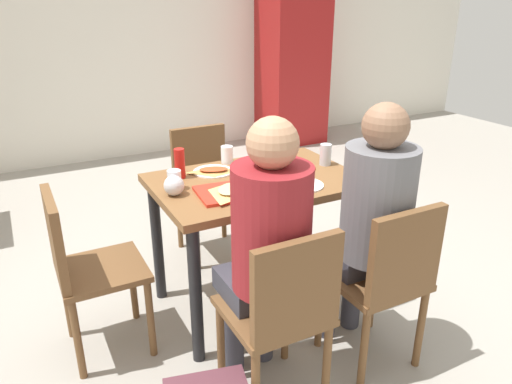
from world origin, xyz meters
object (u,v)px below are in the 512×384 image
object	(u,v)px
chair_near_right	(386,276)
pizza_slice_c	(214,170)
pizza_slice_b	(273,164)
plastic_cup_d	(253,155)
person_in_brown_jacket	(371,214)
paper_plate_near_edge	(302,185)
soda_can	(326,155)
condiment_bottle	(180,163)
tray_red_near	(234,191)
plastic_cup_a	(227,155)
chair_far_side	(205,181)
pizza_slice_a	(230,190)
main_table	(256,199)
foil_bundle	(174,186)
drink_fridge	(292,62)
person_in_red	(267,240)
tray_red_far	(276,166)
chair_near_left	(283,309)
plastic_cup_c	(174,180)
paper_plate_center	(213,171)
plastic_cup_b	(291,188)
chair_left_end	(82,263)

from	to	relation	value
chair_near_right	pizza_slice_c	bearing A→B (deg)	115.04
pizza_slice_b	plastic_cup_d	xyz separation A→B (m)	(-0.05, 0.13, 0.03)
pizza_slice_c	person_in_brown_jacket	bearing A→B (deg)	-61.20
paper_plate_near_edge	soda_can	bearing A→B (deg)	36.50
person_in_brown_jacket	condiment_bottle	size ratio (longest dim) A/B	7.93
tray_red_near	plastic_cup_a	bearing A→B (deg)	69.77
chair_far_side	plastic_cup_d	distance (m)	0.61
pizza_slice_a	pizza_slice_c	xyz separation A→B (m)	(0.05, 0.32, -0.01)
main_table	plastic_cup_a	world-z (taller)	plastic_cup_a
person_in_brown_jacket	soda_can	world-z (taller)	person_in_brown_jacket
foil_bundle	drink_fridge	bearing A→B (deg)	49.68
foil_bundle	chair_far_side	bearing A→B (deg)	59.15
person_in_red	condiment_bottle	distance (m)	0.82
chair_far_side	paper_plate_near_edge	xyz separation A→B (m)	(0.16, -0.95, 0.27)
pizza_slice_a	soda_can	bearing A→B (deg)	13.33
soda_can	tray_red_far	bearing A→B (deg)	161.27
chair_near_left	plastic_cup_c	distance (m)	0.88
paper_plate_center	plastic_cup_c	size ratio (longest dim) A/B	2.20
tray_red_far	paper_plate_near_edge	xyz separation A→B (m)	(-0.03, -0.31, -0.00)
plastic_cup_d	drink_fridge	world-z (taller)	drink_fridge
main_table	chair_near_left	bearing A→B (deg)	-109.79
chair_near_right	pizza_slice_c	distance (m)	1.07
pizza_slice_a	pizza_slice_c	distance (m)	0.33
drink_fridge	foil_bundle	bearing A→B (deg)	-130.32
chair_far_side	foil_bundle	size ratio (longest dim) A/B	8.60
person_in_brown_jacket	pizza_slice_c	distance (m)	0.90
tray_red_far	plastic_cup_c	size ratio (longest dim) A/B	3.60
person_in_brown_jacket	plastic_cup_b	world-z (taller)	person_in_brown_jacket
paper_plate_center	tray_red_near	bearing A→B (deg)	-94.68
paper_plate_near_edge	plastic_cup_b	bearing A→B (deg)	-140.86
main_table	paper_plate_center	distance (m)	0.28
plastic_cup_c	soda_can	world-z (taller)	soda_can
plastic_cup_c	drink_fridge	distance (m)	3.69
plastic_cup_a	drink_fridge	bearing A→B (deg)	51.74
plastic_cup_a	condiment_bottle	size ratio (longest dim) A/B	0.62
chair_near_right	plastic_cup_b	distance (m)	0.59
tray_red_near	plastic_cup_b	xyz separation A→B (m)	(0.22, -0.18, 0.04)
person_in_brown_jacket	pizza_slice_a	size ratio (longest dim) A/B	4.40
pizza_slice_b	condiment_bottle	xyz separation A→B (m)	(-0.51, 0.10, 0.06)
chair_near_left	person_in_brown_jacket	bearing A→B (deg)	14.57
person_in_brown_jacket	plastic_cup_d	xyz separation A→B (m)	(-0.16, 0.85, 0.07)
pizza_slice_c	person_in_red	bearing A→B (deg)	-97.45
chair_left_end	plastic_cup_c	size ratio (longest dim) A/B	8.60
paper_plate_near_edge	pizza_slice_b	world-z (taller)	pizza_slice_b
main_table	plastic_cup_c	bearing A→B (deg)	172.75
paper_plate_center	pizza_slice_b	distance (m)	0.34
pizza_slice_a	plastic_cup_a	bearing A→B (deg)	67.43
person_in_brown_jacket	paper_plate_center	size ratio (longest dim) A/B	5.77
person_in_red	paper_plate_center	world-z (taller)	person_in_red
chair_far_side	person_in_red	distance (m)	1.41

